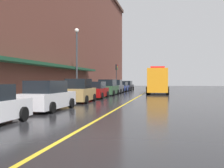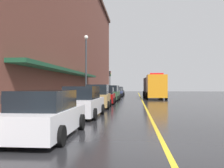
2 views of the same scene
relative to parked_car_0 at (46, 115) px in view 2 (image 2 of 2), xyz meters
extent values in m
plane|color=#232326|center=(4.04, 23.55, -0.78)|extent=(112.00, 112.00, 0.00)
cube|color=gray|center=(-2.16, 23.55, -0.70)|extent=(2.40, 70.00, 0.15)
cube|color=gold|center=(4.04, 23.55, -0.77)|extent=(0.16, 70.00, 0.01)
cube|color=brown|center=(-8.92, 22.55, 8.35)|extent=(11.11, 64.00, 18.25)
cube|color=#19472D|center=(-2.81, 14.55, 2.32)|extent=(1.20, 22.40, 0.24)
cube|color=silver|center=(0.00, 0.07, -0.20)|extent=(1.90, 4.74, 0.81)
cube|color=black|center=(0.00, -0.17, 0.54)|extent=(1.71, 2.61, 0.66)
cylinder|color=black|center=(-0.96, 1.53, -0.46)|extent=(0.22, 0.64, 0.64)
cylinder|color=black|center=(0.95, 1.54, -0.46)|extent=(0.22, 0.64, 0.64)
cylinder|color=black|center=(0.96, -1.40, -0.46)|extent=(0.22, 0.64, 0.64)
cube|color=silver|center=(0.14, 5.87, -0.16)|extent=(1.89, 4.71, 0.89)
cube|color=black|center=(0.13, 5.64, 0.65)|extent=(1.67, 2.60, 0.72)
cylinder|color=black|center=(-0.76, 7.34, -0.46)|extent=(0.23, 0.64, 0.64)
cylinder|color=black|center=(1.08, 7.31, -0.46)|extent=(0.23, 0.64, 0.64)
cylinder|color=black|center=(-0.81, 4.44, -0.46)|extent=(0.23, 0.64, 0.64)
cylinder|color=black|center=(1.03, 4.41, -0.46)|extent=(0.23, 0.64, 0.64)
cube|color=#A5844C|center=(0.13, 11.91, -0.12)|extent=(1.92, 4.25, 0.96)
cube|color=black|center=(0.14, 11.70, 0.75)|extent=(1.68, 2.36, 0.79)
cylinder|color=black|center=(-0.81, 13.17, -0.46)|extent=(0.24, 0.65, 0.64)
cylinder|color=black|center=(0.99, 13.23, -0.46)|extent=(0.24, 0.65, 0.64)
cylinder|color=black|center=(-0.73, 10.58, -0.46)|extent=(0.24, 0.65, 0.64)
cylinder|color=black|center=(1.08, 10.64, -0.46)|extent=(0.24, 0.65, 0.64)
cube|color=maroon|center=(0.16, 17.06, -0.19)|extent=(1.88, 4.47, 0.82)
cube|color=black|center=(0.17, 16.83, 0.56)|extent=(1.65, 2.47, 0.67)
cylinder|color=black|center=(-0.76, 18.40, -0.46)|extent=(0.24, 0.65, 0.64)
cylinder|color=black|center=(1.01, 18.45, -0.46)|extent=(0.24, 0.65, 0.64)
cylinder|color=black|center=(-0.68, 15.66, -0.46)|extent=(0.24, 0.65, 0.64)
cylinder|color=black|center=(1.09, 15.71, -0.46)|extent=(0.24, 0.65, 0.64)
cube|color=#2D5133|center=(0.16, 22.67, -0.13)|extent=(1.97, 4.27, 0.94)
cube|color=black|center=(0.16, 22.46, 0.73)|extent=(1.75, 2.36, 0.77)
cylinder|color=black|center=(-0.77, 24.00, -0.46)|extent=(0.23, 0.64, 0.64)
cylinder|color=black|center=(1.15, 23.96, -0.46)|extent=(0.23, 0.64, 0.64)
cylinder|color=black|center=(-0.82, 21.37, -0.46)|extent=(0.23, 0.64, 0.64)
cylinder|color=black|center=(1.10, 21.34, -0.46)|extent=(0.23, 0.64, 0.64)
cube|color=#595B60|center=(0.03, 28.12, -0.13)|extent=(1.99, 4.57, 0.93)
cube|color=black|center=(0.04, 27.89, 0.71)|extent=(1.74, 2.53, 0.76)
cylinder|color=black|center=(-0.95, 29.49, -0.46)|extent=(0.24, 0.65, 0.64)
cylinder|color=black|center=(0.92, 29.54, -0.46)|extent=(0.24, 0.65, 0.64)
cylinder|color=black|center=(-0.87, 26.69, -0.46)|extent=(0.24, 0.65, 0.64)
cylinder|color=black|center=(1.01, 26.75, -0.46)|extent=(0.24, 0.65, 0.64)
cube|color=navy|center=(0.04, 33.18, -0.21)|extent=(2.00, 4.17, 0.77)
cube|color=black|center=(0.04, 32.98, 0.49)|extent=(1.76, 2.31, 0.63)
cylinder|color=black|center=(-0.87, 34.49, -0.46)|extent=(0.24, 0.65, 0.64)
cylinder|color=black|center=(1.03, 34.43, -0.46)|extent=(0.24, 0.65, 0.64)
cylinder|color=black|center=(-0.95, 31.94, -0.46)|extent=(0.24, 0.65, 0.64)
cylinder|color=black|center=(0.96, 31.88, -0.46)|extent=(0.24, 0.65, 0.64)
cube|color=black|center=(0.07, 39.07, -0.19)|extent=(1.90, 4.41, 0.83)
cube|color=black|center=(0.06, 38.85, 0.57)|extent=(1.69, 2.43, 0.68)
cylinder|color=black|center=(-0.85, 40.44, -0.46)|extent=(0.23, 0.64, 0.64)
cylinder|color=black|center=(1.01, 40.42, -0.46)|extent=(0.23, 0.64, 0.64)
cylinder|color=black|center=(-0.88, 37.72, -0.46)|extent=(0.23, 0.64, 0.64)
cylinder|color=black|center=(0.98, 37.70, -0.46)|extent=(0.23, 0.64, 0.64)
cube|color=orange|center=(5.97, 24.77, 1.01)|extent=(2.54, 2.69, 2.97)
cube|color=#3F3F42|center=(5.85, 29.66, 0.89)|extent=(2.63, 6.46, 2.73)
cube|color=red|center=(5.97, 24.77, 2.61)|extent=(1.75, 0.64, 0.24)
cylinder|color=black|center=(7.22, 24.89, -0.28)|extent=(0.32, 1.01, 1.00)
cylinder|color=black|center=(4.72, 24.83, -0.28)|extent=(0.32, 1.01, 1.00)
cylinder|color=black|center=(7.12, 28.89, -0.28)|extent=(0.32, 1.01, 1.00)
cylinder|color=black|center=(4.62, 28.83, -0.28)|extent=(0.32, 1.01, 1.00)
cylinder|color=black|center=(7.06, 31.47, -0.28)|extent=(0.32, 1.01, 1.00)
cylinder|color=black|center=(4.55, 31.41, -0.28)|extent=(0.32, 1.01, 1.00)
cylinder|color=#4C4C51|center=(-1.31, 27.78, -0.10)|extent=(0.07, 0.07, 1.05)
cube|color=black|center=(-1.31, 27.78, 0.56)|extent=(0.14, 0.18, 0.28)
cylinder|color=#4C4C51|center=(-1.31, 19.71, -0.10)|extent=(0.07, 0.07, 1.05)
cube|color=black|center=(-1.31, 19.71, 0.56)|extent=(0.14, 0.18, 0.28)
cylinder|color=#4C4C51|center=(-1.31, -0.46, -0.10)|extent=(0.07, 0.07, 1.05)
cube|color=black|center=(-1.31, -0.46, 0.56)|extent=(0.14, 0.18, 0.28)
cylinder|color=#4C4C51|center=(-1.31, 6.52, -0.10)|extent=(0.07, 0.07, 1.05)
cube|color=black|center=(-1.31, 6.52, 0.56)|extent=(0.14, 0.18, 0.28)
cylinder|color=#4C4C51|center=(-1.31, 7.64, -0.10)|extent=(0.07, 0.07, 1.05)
cube|color=black|center=(-1.31, 7.64, 0.56)|extent=(0.14, 0.18, 0.28)
cylinder|color=#33383D|center=(-1.91, 17.22, 2.62)|extent=(0.18, 0.18, 6.50)
sphere|color=white|center=(-1.91, 17.22, 6.09)|extent=(0.44, 0.44, 0.44)
cylinder|color=#232326|center=(-1.26, 35.79, 1.07)|extent=(0.14, 0.14, 3.40)
cube|color=black|center=(-1.26, 35.79, 3.22)|extent=(0.28, 0.36, 0.90)
sphere|color=red|center=(-1.10, 35.79, 3.52)|extent=(0.16, 0.16, 0.16)
sphere|color=gold|center=(-1.10, 35.79, 3.22)|extent=(0.16, 0.16, 0.16)
sphere|color=green|center=(-1.10, 35.79, 2.92)|extent=(0.16, 0.16, 0.16)
camera|label=1|loc=(7.16, -9.46, 1.03)|focal=43.95mm
camera|label=2|loc=(3.16, -8.76, 1.02)|focal=40.73mm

